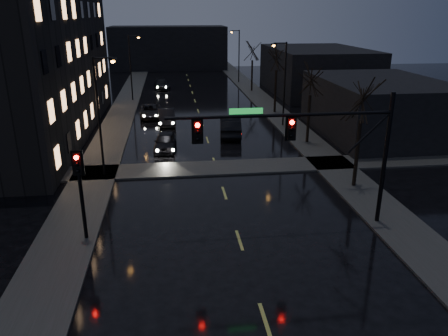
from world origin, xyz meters
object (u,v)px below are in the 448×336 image
object	(u,v)px
oncoming_car_d	(162,84)
lead_car	(230,126)
oncoming_car_c	(151,111)
oncoming_car_a	(165,141)
oncoming_car_b	(167,117)

from	to	relation	value
oncoming_car_d	lead_car	distance (m)	27.03
oncoming_car_c	lead_car	bearing A→B (deg)	-50.58
oncoming_car_a	oncoming_car_c	bearing A→B (deg)	101.41
oncoming_car_b	oncoming_car_d	distance (m)	21.30
oncoming_car_c	lead_car	distance (m)	11.14
oncoming_car_b	lead_car	world-z (taller)	lead_car
oncoming_car_c	oncoming_car_d	xyz separation A→B (m)	(1.00, 17.93, 0.01)
oncoming_car_c	oncoming_car_d	bearing A→B (deg)	84.71
oncoming_car_b	oncoming_car_c	size ratio (longest dim) A/B	0.93
oncoming_car_a	oncoming_car_d	distance (m)	29.91
oncoming_car_a	lead_car	size ratio (longest dim) A/B	0.80
oncoming_car_a	oncoming_car_b	size ratio (longest dim) A/B	0.93
oncoming_car_a	oncoming_car_c	xyz separation A→B (m)	(-1.56, 11.97, -0.04)
lead_car	oncoming_car_d	bearing A→B (deg)	-70.37
oncoming_car_c	lead_car	world-z (taller)	lead_car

